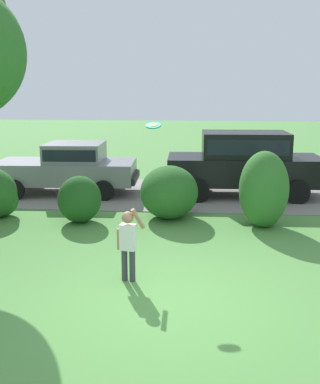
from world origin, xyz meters
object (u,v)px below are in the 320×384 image
at_px(parked_sedan, 69,166).
at_px(child_thrower, 128,240).
at_px(frisbee, 153,125).
at_px(parked_suv, 244,161).

height_order(parked_sedan, child_thrower, parked_sedan).
xyz_separation_m(parked_sedan, child_thrower, (2.81, -6.51, -0.13)).
height_order(parked_sedan, frisbee, frisbee).
height_order(child_thrower, frisbee, frisbee).
relative_size(child_thrower, frisbee, 4.54).
bearing_deg(frisbee, parked_suv, 68.21).
bearing_deg(parked_suv, frisbee, -111.79).
distance_m(parked_sedan, frisbee, 6.43).
bearing_deg(parked_suv, parked_sedan, -179.12).
distance_m(child_thrower, frisbee, 2.16).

